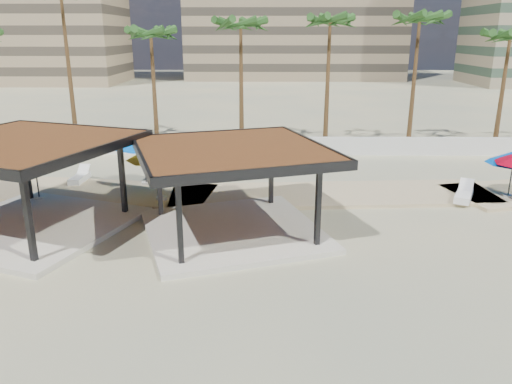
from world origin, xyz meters
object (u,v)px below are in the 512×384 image
at_px(pavilion_west, 25,177).
at_px(lounger_a, 80,178).
at_px(umbrella_a, 34,157).
at_px(pavilion_central, 232,182).
at_px(lounger_b, 464,195).

distance_m(pavilion_west, lounger_a, 6.82).
relative_size(pavilion_west, lounger_a, 5.00).
distance_m(umbrella_a, lounger_a, 3.75).
bearing_deg(lounger_a, pavilion_central, -126.53).
height_order(pavilion_central, lounger_b, pavilion_central).
relative_size(pavilion_central, pavilion_west, 0.94).
distance_m(lounger_a, lounger_b, 19.73).
bearing_deg(pavilion_central, lounger_b, 1.29).
relative_size(pavilion_central, umbrella_a, 2.74).
xyz_separation_m(pavilion_central, pavilion_west, (-8.35, 0.28, 0.11)).
bearing_deg(pavilion_central, pavilion_west, 159.22).
xyz_separation_m(lounger_a, lounger_b, (19.52, -2.84, 0.02)).
relative_size(pavilion_central, lounger_b, 4.19).
bearing_deg(pavilion_west, umbrella_a, 128.87).
relative_size(umbrella_a, lounger_a, 1.72).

